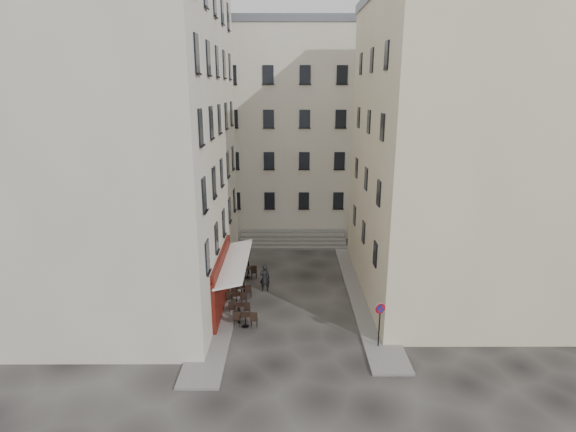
{
  "coord_description": "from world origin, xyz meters",
  "views": [
    {
      "loc": [
        -0.48,
        -24.04,
        12.91
      ],
      "look_at": [
        -0.41,
        4.0,
        4.95
      ],
      "focal_mm": 28.0,
      "sensor_mm": 36.0,
      "label": 1
    }
  ],
  "objects_px": {
    "pedestrian": "(265,278)",
    "bistro_table_b": "(240,308)",
    "no_parking_sign": "(380,317)",
    "bistro_table_a": "(245,319)"
  },
  "relations": [
    {
      "from": "no_parking_sign",
      "to": "bistro_table_a",
      "type": "distance_m",
      "value": 7.48
    },
    {
      "from": "bistro_table_b",
      "to": "pedestrian",
      "type": "distance_m",
      "value": 3.64
    },
    {
      "from": "no_parking_sign",
      "to": "bistro_table_b",
      "type": "bearing_deg",
      "value": 136.52
    },
    {
      "from": "bistro_table_a",
      "to": "pedestrian",
      "type": "xyz_separation_m",
      "value": [
        0.87,
        4.66,
        0.43
      ]
    },
    {
      "from": "no_parking_sign",
      "to": "pedestrian",
      "type": "xyz_separation_m",
      "value": [
        -6.17,
        6.82,
        -0.87
      ]
    },
    {
      "from": "pedestrian",
      "to": "bistro_table_b",
      "type": "bearing_deg",
      "value": 62.11
    },
    {
      "from": "no_parking_sign",
      "to": "pedestrian",
      "type": "height_order",
      "value": "no_parking_sign"
    },
    {
      "from": "bistro_table_a",
      "to": "bistro_table_b",
      "type": "distance_m",
      "value": 1.39
    },
    {
      "from": "bistro_table_a",
      "to": "bistro_table_b",
      "type": "relative_size",
      "value": 1.07
    },
    {
      "from": "bistro_table_a",
      "to": "no_parking_sign",
      "type": "bearing_deg",
      "value": -17.09
    }
  ]
}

